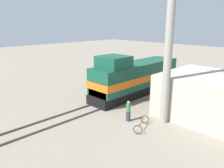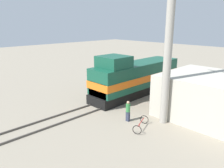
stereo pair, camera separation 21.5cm
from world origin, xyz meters
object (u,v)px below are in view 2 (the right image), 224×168
billboard_sign (200,90)px  person_bystander (128,110)px  bicycle (141,124)px  vendor_umbrella (166,84)px  locomotive (135,78)px  utility_pole (168,47)px

billboard_sign → person_bystander: bearing=-124.0°
billboard_sign → bicycle: bearing=-109.4°
vendor_umbrella → billboard_sign: 3.17m
vendor_umbrella → bicycle: (1.28, -5.21, -1.83)m
vendor_umbrella → person_bystander: 5.09m
vendor_umbrella → bicycle: 5.66m
locomotive → person_bystander: (4.05, -5.69, -0.97)m
utility_pole → bicycle: utility_pole is taller
person_bystander → bicycle: 1.66m
utility_pole → bicycle: 6.02m
billboard_sign → bicycle: (-1.88, -5.34, -1.95)m
person_bystander → vendor_umbrella: bearing=87.1°
utility_pole → bicycle: size_ratio=5.84×
vendor_umbrella → billboard_sign: bearing=2.5°
locomotive → vendor_umbrella: locomotive is taller
bicycle → locomotive: bearing=111.3°
vendor_umbrella → person_bystander: size_ratio=1.42×
utility_pole → vendor_umbrella: size_ratio=4.89×
billboard_sign → bicycle: size_ratio=1.50×
utility_pole → billboard_sign: 5.02m
locomotive → bicycle: (5.58, -5.97, -1.54)m
vendor_umbrella → locomotive: bearing=169.9°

